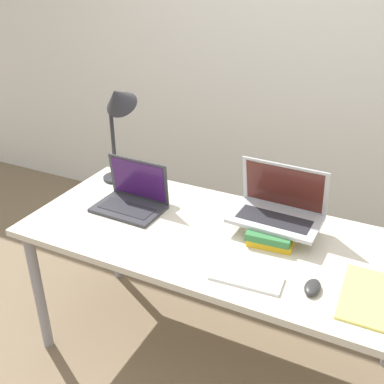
{
  "coord_description": "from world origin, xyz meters",
  "views": [
    {
      "loc": [
        0.63,
        -1.14,
        1.77
      ],
      "look_at": [
        -0.12,
        0.38,
        0.9
      ],
      "focal_mm": 42.0,
      "sensor_mm": 36.0,
      "label": 1
    }
  ],
  "objects": [
    {
      "name": "book_stack",
      "position": [
        0.22,
        0.48,
        0.75
      ],
      "size": [
        0.21,
        0.26,
        0.06
      ],
      "color": "gold",
      "rests_on": "desk"
    },
    {
      "name": "laptop_on_books",
      "position": [
        0.22,
        0.53,
        0.82
      ],
      "size": [
        0.39,
        0.25,
        0.24
      ],
      "color": "#B2B2B7",
      "rests_on": "book_stack"
    },
    {
      "name": "wall_back",
      "position": [
        0.0,
        1.7,
        1.35
      ],
      "size": [
        8.0,
        0.05,
        2.7
      ],
      "color": "silver",
      "rests_on": "ground_plane"
    },
    {
      "name": "mouse",
      "position": [
        0.46,
        0.19,
        0.73
      ],
      "size": [
        0.06,
        0.1,
        0.03
      ],
      "color": "#2D2D2D",
      "rests_on": "desk"
    },
    {
      "name": "desk",
      "position": [
        0.0,
        0.38,
        0.65
      ],
      "size": [
        1.7,
        0.76,
        0.72
      ],
      "color": "beige",
      "rests_on": "ground_plane"
    },
    {
      "name": "laptop_left",
      "position": [
        -0.46,
        0.42,
        0.76
      ],
      "size": [
        0.33,
        0.22,
        0.23
      ],
      "color": "#333338",
      "rests_on": "desk"
    },
    {
      "name": "desk_lamp",
      "position": [
        -0.64,
        0.61,
        1.13
      ],
      "size": [
        0.23,
        0.2,
        0.55
      ],
      "color": "#28282D",
      "rests_on": "desk"
    },
    {
      "name": "wireless_keyboard",
      "position": [
        0.22,
        0.15,
        0.72
      ],
      "size": [
        0.28,
        0.13,
        0.01
      ],
      "color": "white",
      "rests_on": "desk"
    },
    {
      "name": "notepad",
      "position": [
        0.67,
        0.24,
        0.72
      ],
      "size": [
        0.23,
        0.32,
        0.01
      ],
      "color": "#EFE066",
      "rests_on": "desk"
    }
  ]
}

